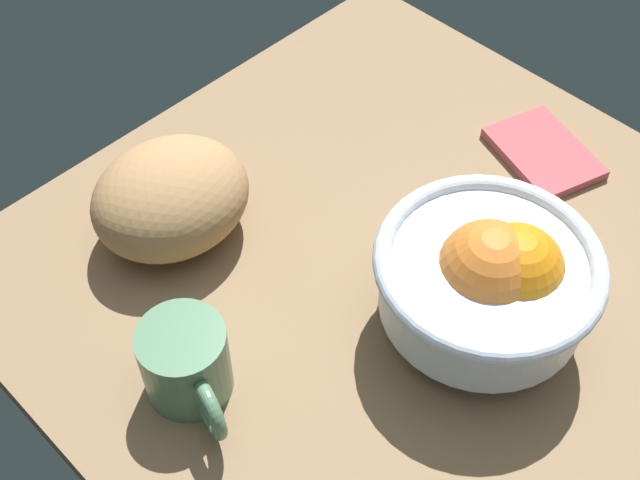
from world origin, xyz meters
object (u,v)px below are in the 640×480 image
object	(u,v)px
fruit_bowl	(489,277)
napkin_spare	(543,153)
mug	(187,365)
bread_loaf	(171,198)

from	to	relation	value
fruit_bowl	napkin_spare	bearing A→B (deg)	-69.22
mug	bread_loaf	bearing A→B (deg)	-34.99
fruit_bowl	mug	bearing A→B (deg)	60.04
fruit_bowl	bread_loaf	size ratio (longest dim) A/B	1.27
fruit_bowl	bread_loaf	xyz separation A→B (cm)	(27.56, 12.34, -1.90)
bread_loaf	mug	world-z (taller)	bread_loaf
bread_loaf	fruit_bowl	bearing A→B (deg)	-155.88
napkin_spare	fruit_bowl	bearing A→B (deg)	110.78
bread_loaf	napkin_spare	xyz separation A→B (cm)	(-19.51, -33.57, -4.17)
fruit_bowl	bread_loaf	bearing A→B (deg)	24.12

